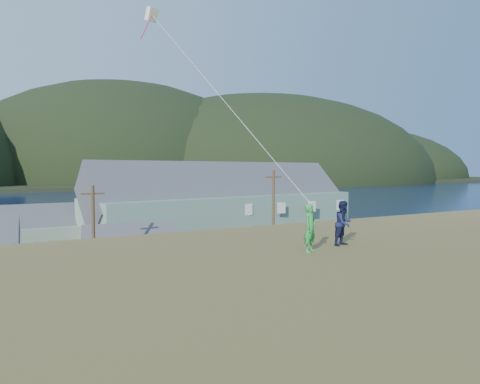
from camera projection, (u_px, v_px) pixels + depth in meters
name	position (u px, v px, depth m)	size (l,w,h in m)	color
ground	(149.00, 306.00, 30.85)	(900.00, 900.00, 0.00)	#0A1638
grass_strip	(158.00, 314.00, 29.10)	(110.00, 8.00, 0.10)	#4C3D19
waterfront_lot	(101.00, 261.00, 45.69)	(72.00, 36.00, 0.12)	#28282B
wharf	(28.00, 234.00, 62.83)	(26.00, 14.00, 0.90)	gray
far_shore	(17.00, 182.00, 318.81)	(900.00, 320.00, 2.00)	black
far_hills	(77.00, 181.00, 291.85)	(760.00, 265.00, 143.00)	black
lodge	(228.00, 205.00, 57.53)	(38.68, 15.71, 13.22)	slate
shed_white	(132.00, 258.00, 36.09)	(8.56, 6.22, 6.36)	silver
shed_palegreen_far	(46.00, 231.00, 49.79)	(10.80, 6.44, 7.12)	gray
utility_poles	(93.00, 241.00, 30.21)	(30.50, 0.24, 9.83)	#47331E
kite_flyer_green	(310.00, 228.00, 13.83)	(0.57, 0.38, 1.57)	green
kite_flyer_navy	(344.00, 223.00, 15.05)	(0.77, 0.60, 1.58)	#161B3D
kite_rig	(153.00, 19.00, 17.69)	(2.14, 3.75, 10.73)	#FDFEC1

